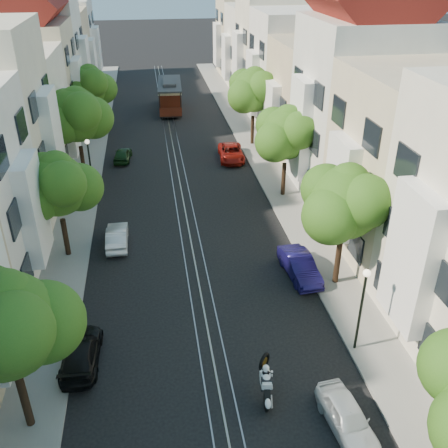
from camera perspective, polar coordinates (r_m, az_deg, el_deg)
name	(u,v)px	position (r m, az deg, el deg)	size (l,w,h in m)	color
ground	(176,161)	(42.71, -5.53, 7.20)	(200.00, 200.00, 0.00)	black
sidewalk_east	(260,155)	(43.63, 4.09, 7.82)	(2.50, 80.00, 0.12)	gray
sidewalk_west	(88,165)	(42.96, -15.28, 6.51)	(2.50, 80.00, 0.12)	gray
rail_left	(169,161)	(42.68, -6.27, 7.16)	(0.06, 80.00, 0.02)	gray
rail_slot	(176,161)	(42.71, -5.53, 7.21)	(0.06, 80.00, 0.02)	gray
rail_right	(182,160)	(42.73, -4.79, 7.26)	(0.06, 80.00, 0.02)	gray
lane_line	(176,161)	(42.71, -5.53, 7.20)	(0.08, 80.00, 0.01)	tan
townhouses_east	(317,94)	(43.25, 10.53, 14.36)	(7.75, 72.00, 12.00)	beige
townhouses_west	(17,108)	(42.16, -22.54, 12.17)	(7.75, 72.00, 11.76)	silver
tree_e_b	(346,204)	(25.14, 13.82, 2.23)	(4.93, 4.08, 6.68)	black
tree_e_c	(287,135)	(34.79, 7.24, 10.09)	(4.84, 3.99, 6.52)	black
tree_e_d	(254,91)	(44.97, 3.48, 14.91)	(5.01, 4.16, 6.85)	black
tree_w_a	(7,328)	(18.22, -23.59, -10.80)	(4.93, 4.08, 6.68)	black
tree_w_b	(58,187)	(28.49, -18.46, 4.04)	(4.72, 3.87, 6.27)	black
tree_w_c	(77,116)	(38.51, -16.45, 11.73)	(5.13, 4.28, 7.09)	black
tree_w_d	(90,87)	(49.20, -15.07, 14.90)	(4.84, 3.99, 6.52)	black
lamp_east	(363,298)	(21.88, 15.56, -8.18)	(0.32, 0.32, 4.16)	black
lamp_west	(90,159)	(36.29, -15.12, 7.16)	(0.32, 0.32, 4.16)	black
sportbike_rider	(266,381)	(20.45, 4.80, -17.43)	(0.72, 2.06, 1.62)	black
cable_car	(170,94)	(56.89, -6.20, 14.58)	(2.87, 8.04, 3.05)	black
parked_car_e_near	(347,417)	(20.16, 13.90, -20.66)	(1.35, 3.36, 1.14)	silver
parked_car_e_mid	(300,266)	(27.38, 8.64, -4.78)	(1.34, 3.83, 1.26)	#110D42
parked_car_e_far	(231,153)	(42.59, 0.84, 8.14)	(1.99, 4.32, 1.20)	maroon
parked_car_w_near	(81,352)	(22.82, -16.02, -13.92)	(1.56, 3.83, 1.11)	black
parked_car_w_mid	(117,236)	(30.58, -12.12, -1.40)	(1.21, 3.47, 1.14)	silver
parked_car_w_far	(123,154)	(43.24, -11.51, 7.80)	(1.30, 3.23, 1.10)	black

